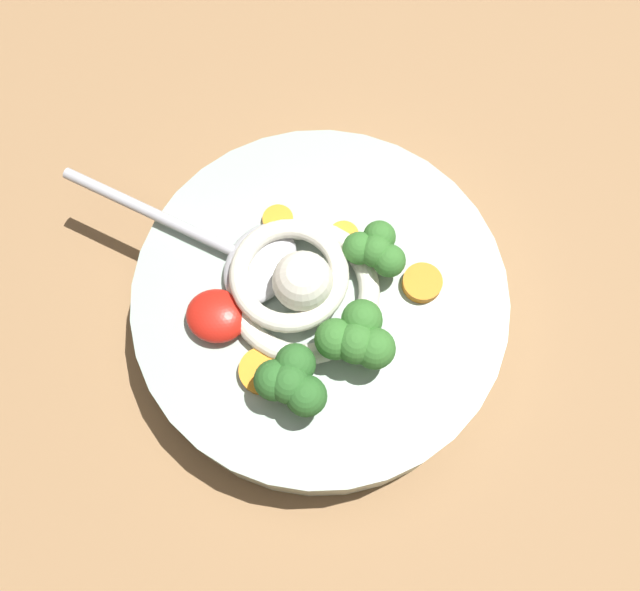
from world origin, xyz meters
The scene contains 12 objects.
table_slab centered at (0.00, 0.00, 1.48)cm, with size 137.85×137.85×2.95cm, color #936D47.
soup_bowl centered at (-1.08, -3.29, 5.57)cm, with size 24.94×24.94×5.06cm.
noodle_pile centered at (0.55, -3.24, 9.39)cm, with size 10.96×10.75×4.41cm.
soup_spoon centered at (4.55, -4.45, 8.81)cm, with size 17.53×6.82×1.60cm.
chili_sauce_dollop centered at (4.87, -0.27, 8.91)cm, with size 3.97×3.57×1.79cm, color red.
broccoli_floret_left centered at (-4.16, -0.49, 10.51)cm, with size 5.04×4.34×3.99cm.
broccoli_floret_right centered at (-0.92, 3.18, 10.47)cm, with size 4.95×4.26×3.91cm.
broccoli_floret_far centered at (-3.93, -6.51, 10.10)cm, with size 4.20×3.62×3.32cm.
carrot_slice_front centered at (3.00, -7.70, 8.29)cm, with size 2.08×2.08×0.56cm, color orange.
carrot_slice_extra_b centered at (-1.57, -7.70, 8.28)cm, with size 2.02×2.02×0.52cm, color orange.
carrot_slice_beside_chili centered at (-7.37, -5.68, 8.41)cm, with size 2.60×2.60×0.80cm, color orange.
carrot_slice_beside_noodles centered at (1.12, 2.60, 8.39)cm, with size 2.97×2.97×0.75cm, color orange.
Camera 1 is at (-4.97, 11.66, 53.55)cm, focal length 41.16 mm.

